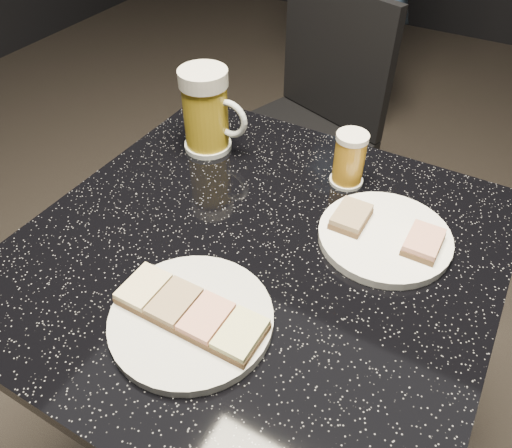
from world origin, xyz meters
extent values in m
cylinder|color=silver|center=(-0.01, -0.16, 0.76)|extent=(0.22, 0.22, 0.01)
cylinder|color=white|center=(0.16, 0.11, 0.76)|extent=(0.20, 0.20, 0.01)
cylinder|color=black|center=(0.00, 0.00, 0.37)|extent=(0.10, 0.10, 0.69)
cube|color=black|center=(0.00, 0.00, 0.73)|extent=(0.70, 0.70, 0.03)
cylinder|color=silver|center=(-0.22, 0.19, 0.76)|extent=(0.09, 0.09, 0.01)
cylinder|color=gold|center=(-0.22, 0.19, 0.82)|extent=(0.08, 0.08, 0.12)
cylinder|color=silver|center=(-0.22, 0.19, 0.89)|extent=(0.09, 0.09, 0.03)
torus|color=silver|center=(-0.17, 0.20, 0.82)|extent=(0.07, 0.01, 0.07)
cylinder|color=silver|center=(0.06, 0.22, 0.75)|extent=(0.06, 0.06, 0.01)
cylinder|color=gold|center=(0.06, 0.22, 0.80)|extent=(0.05, 0.05, 0.08)
cylinder|color=white|center=(0.06, 0.22, 0.84)|extent=(0.06, 0.06, 0.01)
cube|color=black|center=(-0.28, 0.69, 0.45)|extent=(0.50, 0.50, 0.04)
cylinder|color=black|center=(-0.50, 0.59, 0.21)|extent=(0.03, 0.03, 0.43)
cylinder|color=black|center=(-0.18, 0.48, 0.21)|extent=(0.03, 0.03, 0.43)
cylinder|color=black|center=(-0.38, 0.90, 0.21)|extent=(0.03, 0.03, 0.43)
cylinder|color=black|center=(-0.07, 0.79, 0.21)|extent=(0.03, 0.03, 0.43)
cube|color=black|center=(-0.22, 0.86, 0.67)|extent=(0.38, 0.16, 0.39)
cube|color=#4C3521|center=(-0.08, -0.16, 0.77)|extent=(0.05, 0.07, 0.01)
cube|color=beige|center=(-0.08, -0.16, 0.78)|extent=(0.05, 0.07, 0.01)
cube|color=#4C3521|center=(-0.03, -0.16, 0.77)|extent=(0.05, 0.07, 0.01)
cube|color=#8C7251|center=(-0.03, -0.16, 0.78)|extent=(0.05, 0.07, 0.01)
cube|color=#4C3521|center=(0.02, -0.16, 0.77)|extent=(0.05, 0.07, 0.01)
cube|color=tan|center=(0.02, -0.16, 0.78)|extent=(0.05, 0.07, 0.01)
cube|color=#4C3521|center=(0.07, -0.16, 0.77)|extent=(0.05, 0.07, 0.01)
cube|color=#D1D184|center=(0.07, -0.16, 0.78)|extent=(0.05, 0.07, 0.01)
cube|color=#4C3521|center=(0.11, 0.11, 0.77)|extent=(0.05, 0.07, 0.01)
cube|color=#8C7251|center=(0.11, 0.11, 0.78)|extent=(0.05, 0.07, 0.01)
cube|color=#4C3521|center=(0.22, 0.11, 0.77)|extent=(0.05, 0.07, 0.01)
cube|color=tan|center=(0.22, 0.11, 0.78)|extent=(0.05, 0.07, 0.01)
camera|label=1|loc=(0.27, -0.47, 1.29)|focal=35.00mm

